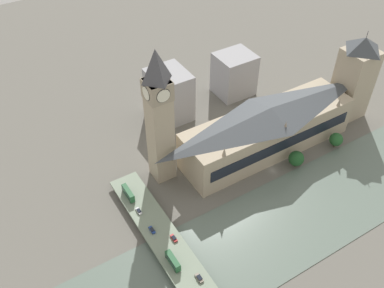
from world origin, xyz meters
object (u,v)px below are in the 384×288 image
Objects in this scene: car_southbound_extra at (152,230)px; double_decker_bus_mid at (173,261)px; clock_tower at (159,115)px; victoria_tower at (354,78)px; double_decker_bus_lead at (128,193)px; road_bridge at (186,272)px; car_northbound_lead at (199,278)px; parliament_hall at (268,129)px; car_northbound_mid at (174,238)px; car_southbound_tail at (139,211)px.

double_decker_bus_mid is at bearing 179.05° from car_southbound_extra.
car_southbound_extra is at bearing 144.60° from clock_tower.
victoria_tower is 5.35× the size of double_decker_bus_lead.
road_bridge is 28.20× the size of car_northbound_lead.
car_northbound_mid is (-30.32, 78.63, -10.01)m from parliament_hall.
clock_tower is 1.35× the size of victoria_tower.
double_decker_bus_lead is 2.28× the size of car_northbound_lead.
road_bridge is 29.18× the size of car_northbound_mid.
parliament_hall reaches higher than car_northbound_lead.
road_bridge is 40.69m from car_southbound_tail.
road_bridge is 13.07× the size of double_decker_bus_mid.
clock_tower is at bearing 78.31° from parliament_hall.
road_bridge is at bearing 168.08° from car_northbound_mid.
parliament_hall is 0.78× the size of road_bridge.
car_southbound_tail reaches higher than car_southbound_extra.
clock_tower reaches higher than car_northbound_mid.
clock_tower reaches higher than car_southbound_extra.
parliament_hall is 88.22m from car_southbound_extra.
car_southbound_extra is at bearing 97.95° from victoria_tower.
clock_tower reaches higher than road_bridge.
double_decker_bus_lead reaches higher than road_bridge.
parliament_hall is 86.31m from car_southbound_tail.
parliament_hall is 85.92m from double_decker_bus_lead.
victoria_tower is at bearing -91.65° from double_decker_bus_lead.
parliament_hall is 95.42m from double_decker_bus_mid.
victoria_tower is 155.59m from car_northbound_lead.
double_decker_bus_mid is 20.85m from car_southbound_extra.
clock_tower reaches higher than parliament_hall.
car_southbound_extra is (-13.53, -0.29, 0.01)m from car_southbound_tail.
car_northbound_mid is at bearing -145.45° from car_southbound_extra.
parliament_hall is at bearing -85.08° from car_southbound_tail.
clock_tower is at bearing -19.18° from road_bridge.
car_northbound_mid is 1.01× the size of car_southbound_extra.
car_southbound_tail is 13.54m from car_southbound_extra.
double_decker_bus_mid reaches higher than car_southbound_tail.
car_northbound_lead is (-66.53, 18.14, -36.68)m from clock_tower.
clock_tower is 7.21× the size of double_decker_bus_lead.
double_decker_bus_lead is at bearing 87.07° from parliament_hall.
clock_tower is 7.63× the size of double_decker_bus_mid.
car_southbound_extra is at bearing -179.30° from double_decker_bus_lead.
victoria_tower is at bearing -74.50° from double_decker_bus_mid.
victoria_tower is 12.64× the size of car_northbound_mid.
parliament_hall is at bearing 90.05° from victoria_tower.
clock_tower is (12.68, 61.27, 26.72)m from parliament_hall.
car_southbound_tail is at bearing 94.92° from parliament_hall.
road_bridge is at bearing -153.38° from double_decker_bus_mid.
road_bridge is 7.77m from double_decker_bus_mid.
double_decker_bus_lead is 1.06× the size of double_decker_bus_mid.
car_northbound_lead reaches higher than car_northbound_mid.
double_decker_bus_lead is (4.32, 150.30, -20.08)m from victoria_tower.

